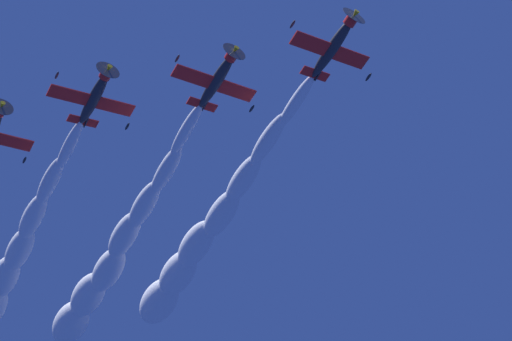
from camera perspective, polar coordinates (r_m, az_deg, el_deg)
The scene contains 6 objects.
airplane_lead at distance 74.71m, azimuth 6.05°, elevation 9.59°, with size 8.56×9.07×3.58m.
airplane_left_wingman at distance 76.46m, azimuth -3.01°, elevation 7.09°, with size 8.56×9.28×3.27m.
airplane_right_wingman at distance 79.75m, azimuth -12.42°, elevation 5.62°, with size 8.55×9.10×3.60m.
smoke_trail_lead at distance 90.05m, azimuth -4.96°, elevation -6.32°, with size 40.74×11.31×4.53m.
smoke_trail_left_wingman at distance 94.87m, azimuth -11.94°, elevation -7.95°, with size 41.83×11.36×4.60m.
smoke_trail_right_wingman at distance 100.01m, azimuth -19.20°, elevation -8.52°, with size 41.68×10.87×4.53m.
Camera 1 is at (-23.78, 22.57, 1.86)m, focal length 51.50 mm.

